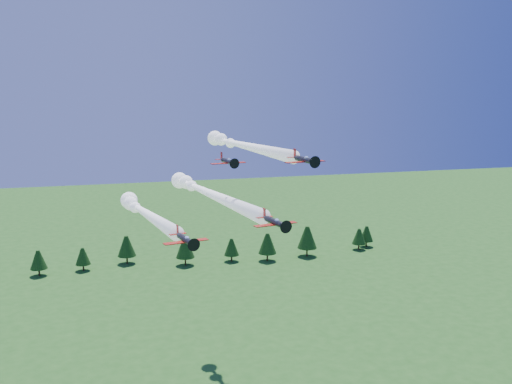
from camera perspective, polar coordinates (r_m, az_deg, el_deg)
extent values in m
cylinder|color=black|center=(88.90, 1.85, -2.99)|extent=(1.91, 5.28, 0.96)
cone|color=black|center=(86.31, 2.79, -3.40)|extent=(1.10, 1.03, 0.96)
cone|color=black|center=(85.82, 2.97, -3.48)|extent=(0.50, 0.50, 0.42)
cylinder|color=black|center=(85.68, 3.02, -3.51)|extent=(1.99, 0.41, 2.02)
cube|color=red|center=(88.64, 1.96, -3.24)|extent=(7.23, 2.59, 0.12)
cube|color=red|center=(91.84, 0.85, -2.53)|extent=(2.89, 1.32, 0.07)
cube|color=red|center=(91.76, 0.83, -2.05)|extent=(0.25, 0.91, 1.39)
ellipsoid|color=#88A4D2|center=(88.07, 2.11, -2.87)|extent=(0.89, 1.26, 0.60)
sphere|color=white|center=(122.95, -6.39, 0.63)|extent=(2.30, 2.30, 2.30)
sphere|color=white|center=(127.43, -7.12, 0.95)|extent=(3.00, 3.00, 3.00)
sphere|color=white|center=(131.93, -7.79, 1.25)|extent=(3.70, 3.70, 3.70)
cylinder|color=black|center=(94.36, -7.11, -4.70)|extent=(2.12, 5.56, 1.01)
cone|color=black|center=(91.46, -6.41, -5.16)|extent=(1.18, 1.10, 1.01)
cone|color=black|center=(90.92, -6.28, -5.25)|extent=(0.53, 0.54, 0.45)
cylinder|color=black|center=(90.76, -6.24, -5.28)|extent=(2.09, 0.48, 2.13)
cube|color=red|center=(94.07, -7.02, -4.94)|extent=(7.62, 2.88, 0.12)
cube|color=red|center=(97.63, -7.84, -4.18)|extent=(3.05, 1.45, 0.07)
cube|color=red|center=(97.52, -7.87, -3.70)|extent=(0.29, 0.96, 1.47)
ellipsoid|color=#88A4D2|center=(93.42, -6.92, -4.59)|extent=(0.96, 1.34, 0.63)
sphere|color=white|center=(121.70, -11.89, -1.46)|extent=(2.30, 2.30, 2.30)
sphere|color=white|center=(125.10, -12.32, -1.17)|extent=(3.00, 3.00, 3.00)
sphere|color=white|center=(128.51, -12.74, -0.88)|extent=(3.70, 3.70, 3.70)
cylinder|color=black|center=(101.40, 4.83, 3.25)|extent=(1.76, 5.58, 1.02)
cone|color=black|center=(98.61, 5.70, 3.04)|extent=(1.13, 1.05, 1.02)
cone|color=black|center=(98.08, 5.87, 3.00)|extent=(0.51, 0.51, 0.45)
cylinder|color=black|center=(97.93, 5.92, 2.99)|extent=(2.12, 0.33, 2.13)
cube|color=red|center=(101.09, 4.93, 3.04)|extent=(7.64, 2.39, 0.12)
cube|color=red|center=(104.57, 3.90, 3.50)|extent=(3.04, 1.26, 0.07)
cube|color=red|center=(104.57, 3.88, 3.95)|extent=(0.22, 0.97, 1.47)
ellipsoid|color=#88A4D2|center=(100.55, 5.08, 3.42)|extent=(0.89, 1.31, 0.63)
sphere|color=white|center=(135.59, -2.67, 5.02)|extent=(2.30, 2.30, 2.30)
sphere|color=white|center=(140.03, -3.36, 5.17)|extent=(3.00, 3.00, 3.00)
sphere|color=white|center=(144.49, -4.00, 5.32)|extent=(3.70, 3.70, 3.70)
cylinder|color=black|center=(102.90, -2.86, 3.08)|extent=(1.53, 4.81, 0.88)
cone|color=black|center=(100.34, -2.31, 2.90)|extent=(0.98, 0.90, 0.88)
cone|color=black|center=(99.85, -2.20, 2.87)|extent=(0.44, 0.44, 0.39)
cylinder|color=black|center=(99.71, -2.17, 2.86)|extent=(1.83, 0.29, 1.84)
cube|color=red|center=(102.61, -2.79, 2.90)|extent=(6.59, 2.08, 0.11)
cube|color=red|center=(105.80, -3.45, 3.29)|extent=(2.62, 1.09, 0.06)
cube|color=red|center=(105.80, -3.47, 3.68)|extent=(0.19, 0.84, 1.27)
ellipsoid|color=#88A4D2|center=(102.12, -2.71, 3.23)|extent=(0.77, 1.13, 0.55)
cylinder|color=#382314|center=(212.15, -2.45, -6.62)|extent=(0.60, 0.60, 2.41)
cone|color=black|center=(210.95, -2.46, -5.51)|extent=(5.50, 5.50, 6.19)
cylinder|color=#382314|center=(208.94, -7.07, -6.88)|extent=(0.60, 0.60, 2.93)
cone|color=black|center=(207.48, -7.10, -5.50)|extent=(6.69, 6.69, 7.52)
cylinder|color=#382314|center=(210.34, -16.88, -7.23)|extent=(0.60, 0.60, 2.29)
cone|color=black|center=(209.18, -16.93, -6.16)|extent=(5.24, 5.24, 5.90)
cylinder|color=#382314|center=(235.44, 10.96, -5.11)|extent=(0.60, 0.60, 2.38)
cone|color=black|center=(234.37, 11.00, -4.10)|extent=(5.43, 5.43, 6.11)
cylinder|color=#382314|center=(230.67, 10.24, -5.40)|extent=(0.60, 0.60, 2.37)
cone|color=black|center=(229.58, 10.27, -4.38)|extent=(5.43, 5.43, 6.11)
cylinder|color=#382314|center=(209.62, -20.85, -7.50)|extent=(0.60, 0.60, 2.49)
cone|color=black|center=(208.36, -20.93, -6.33)|extent=(5.70, 5.70, 6.42)
cylinder|color=#382314|center=(219.14, 5.12, -5.99)|extent=(0.60, 0.60, 3.25)
cone|color=black|center=(217.60, 5.14, -4.52)|extent=(7.42, 7.42, 8.35)
cylinder|color=#382314|center=(212.55, 1.14, -6.51)|extent=(0.60, 0.60, 2.92)
cone|color=black|center=(211.11, 1.14, -5.15)|extent=(6.68, 6.68, 7.52)
cylinder|color=#382314|center=(214.48, -12.77, -6.62)|extent=(0.60, 0.60, 2.89)
cone|color=black|center=(213.07, -12.82, -5.29)|extent=(6.61, 6.61, 7.44)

